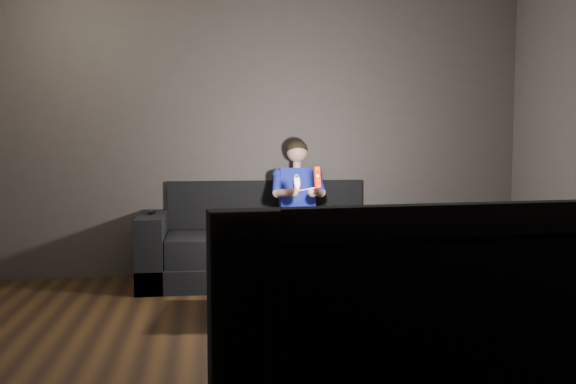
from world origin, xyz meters
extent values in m
plane|color=black|center=(0.00, 0.00, 0.00)|extent=(5.00, 5.00, 0.00)
cube|color=#3E3936|center=(0.00, 2.50, 1.35)|extent=(5.00, 0.04, 2.70)
cube|color=#3E3936|center=(0.00, -2.50, 1.35)|extent=(5.00, 0.04, 2.70)
cube|color=black|center=(0.06, 2.19, 0.10)|extent=(2.28, 0.99, 0.20)
cube|color=black|center=(-0.39, 2.08, 0.32)|extent=(0.89, 0.70, 0.24)
cube|color=black|center=(0.52, 2.08, 0.32)|extent=(0.89, 0.70, 0.24)
cube|color=black|center=(0.06, 2.56, 0.66)|extent=(1.83, 0.23, 0.45)
cube|color=black|center=(-0.96, 2.19, 0.31)|extent=(0.23, 0.99, 0.62)
cube|color=black|center=(1.09, 2.19, 0.31)|extent=(0.23, 0.99, 0.62)
cube|color=black|center=(0.32, 2.06, 0.51)|extent=(0.31, 0.40, 0.15)
cube|color=#1E2F9B|center=(0.32, 2.27, 0.79)|extent=(0.31, 0.22, 0.44)
cube|color=#EAAA02|center=(0.32, 2.18, 0.86)|extent=(0.10, 0.10, 0.10)
cube|color=#B90019|center=(0.32, 2.18, 0.86)|extent=(0.06, 0.06, 0.07)
cylinder|color=tan|center=(0.32, 2.27, 1.03)|extent=(0.07, 0.07, 0.06)
sphere|color=tan|center=(0.32, 2.27, 1.15)|extent=(0.19, 0.19, 0.19)
ellipsoid|color=black|center=(0.32, 2.28, 1.18)|extent=(0.20, 0.20, 0.17)
cylinder|color=#1E2F9B|center=(0.13, 2.20, 0.87)|extent=(0.08, 0.24, 0.20)
cylinder|color=#1E2F9B|center=(0.52, 2.20, 0.87)|extent=(0.08, 0.24, 0.20)
cylinder|color=tan|center=(0.19, 2.03, 0.82)|extent=(0.15, 0.25, 0.11)
cylinder|color=tan|center=(0.47, 2.03, 0.82)|extent=(0.15, 0.25, 0.11)
sphere|color=tan|center=(0.24, 1.93, 0.81)|extent=(0.09, 0.09, 0.09)
sphere|color=tan|center=(0.41, 1.93, 0.81)|extent=(0.09, 0.09, 0.09)
cylinder|color=tan|center=(0.24, 1.85, 0.28)|extent=(0.09, 0.09, 0.36)
cylinder|color=tan|center=(0.41, 1.85, 0.28)|extent=(0.09, 0.09, 0.36)
cube|color=red|center=(0.41, 1.71, 0.95)|extent=(0.05, 0.07, 0.18)
cube|color=maroon|center=(0.41, 1.69, 1.00)|extent=(0.03, 0.01, 0.03)
cylinder|color=white|center=(0.41, 1.69, 0.94)|extent=(0.02, 0.01, 0.02)
ellipsoid|color=white|center=(0.24, 1.71, 0.92)|extent=(0.07, 0.09, 0.14)
cylinder|color=black|center=(0.24, 1.68, 0.97)|extent=(0.03, 0.01, 0.02)
cube|color=black|center=(-0.96, 2.13, 0.64)|extent=(0.05, 0.16, 0.03)
cube|color=black|center=(-0.96, 2.18, 0.65)|extent=(0.02, 0.02, 0.00)
cube|color=black|center=(0.14, 1.05, 0.38)|extent=(1.18, 0.68, 0.05)
cube|color=black|center=(-0.37, 0.82, 0.18)|extent=(0.06, 0.06, 0.36)
cube|color=black|center=(0.65, 0.82, 0.18)|extent=(0.06, 0.06, 0.36)
cube|color=black|center=(-0.37, 1.28, 0.18)|extent=(0.06, 0.06, 0.36)
cube|color=black|center=(0.65, 1.28, 0.18)|extent=(0.06, 0.06, 0.36)
imported|color=black|center=(0.03, -2.27, 0.85)|extent=(1.07, 0.25, 0.61)
camera|label=1|loc=(-0.49, -3.48, 1.27)|focal=40.00mm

